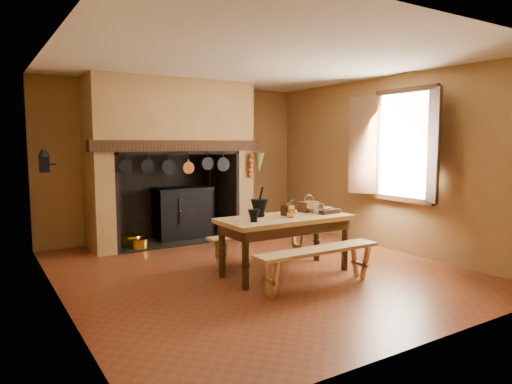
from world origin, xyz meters
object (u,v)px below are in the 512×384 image
Objects in this scene: iron_range at (183,212)px; mixing_bowl at (318,210)px; bench_front at (318,258)px; wicker_basket at (308,206)px; coffee_grinder at (288,210)px; work_table at (285,226)px.

iron_range is 4.97× the size of mixing_bowl.
bench_front is 6.16× the size of wicker_basket.
wicker_basket is at bearing 112.53° from mixing_bowl.
coffee_grinder is (0.08, 0.74, 0.49)m from bench_front.
work_table is 0.62m from mixing_bowl.
coffee_grinder reaches higher than work_table.
wicker_basket is (0.80, -2.62, 0.37)m from iron_range.
wicker_basket is at bearing -1.43° from coffee_grinder.
wicker_basket reaches higher than work_table.
mixing_bowl is at bearing 4.36° from work_table.
coffee_grinder is at bearing 178.06° from mixing_bowl.
iron_range is 2.83m from work_table.
iron_range reaches higher than mixing_bowl.
work_table is 8.48× the size of coffee_grinder.
coffee_grinder reaches higher than bench_front.
coffee_grinder is 0.47m from wicker_basket.
work_table is 5.52× the size of mixing_bowl.
work_table reaches higher than bench_front.
iron_range is 0.90× the size of work_table.
coffee_grinder is at bearing -82.88° from iron_range.
work_table is 0.60m from wicker_basket.
mixing_bowl is 0.16m from wicker_basket.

